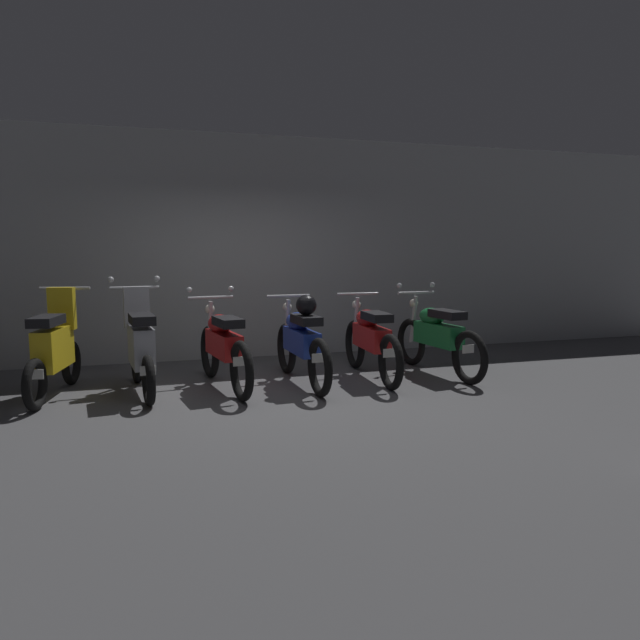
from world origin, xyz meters
name	(u,v)px	position (x,y,z in m)	size (l,w,h in m)	color
ground_plane	(272,395)	(0.00, 0.00, 0.00)	(80.00, 80.00, 0.00)	#4C4C4F
back_wall	(235,248)	(0.00, 2.50, 1.62)	(16.00, 0.30, 3.24)	#9EA0A3
motorbike_slot_0	(55,349)	(-2.27, 0.67, 0.52)	(0.58, 1.67, 1.18)	black
motorbike_slot_1	(141,346)	(-1.37, 0.54, 0.53)	(0.59, 1.68, 1.29)	black
motorbike_slot_2	(223,346)	(-0.46, 0.51, 0.49)	(0.58, 1.94, 1.15)	black
motorbike_slot_3	(301,340)	(0.46, 0.43, 0.53)	(0.56, 1.95, 1.08)	black
motorbike_slot_4	(371,339)	(1.37, 0.50, 0.49)	(0.56, 1.95, 1.03)	black
motorbike_slot_5	(437,336)	(2.28, 0.48, 0.49)	(0.59, 1.95, 1.15)	black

